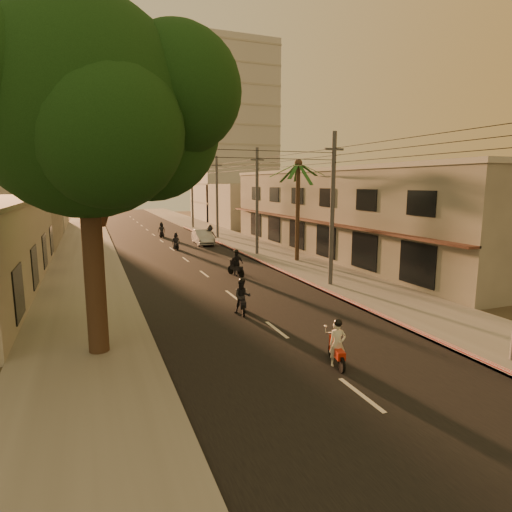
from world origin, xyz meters
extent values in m
plane|color=#383023|center=(0.00, 0.00, 0.00)|extent=(160.00, 160.00, 0.00)
cube|color=black|center=(0.00, 20.00, 0.01)|extent=(10.00, 140.00, 0.02)
cube|color=slate|center=(7.50, 20.00, 0.06)|extent=(5.00, 140.00, 0.12)
cube|color=slate|center=(-7.50, 20.00, 0.06)|extent=(5.00, 140.00, 0.12)
cube|color=#B11412|center=(5.10, 15.00, 0.10)|extent=(0.20, 60.00, 0.20)
cube|color=gray|center=(14.00, 18.00, 3.50)|extent=(8.00, 34.00, 7.00)
cube|color=#A7A297|center=(14.00, 18.00, 7.15)|extent=(8.20, 34.20, 0.30)
cube|color=#46251C|center=(9.70, 18.00, 3.10)|extent=(0.80, 34.00, 0.12)
cube|color=#B7B5B2|center=(16.00, 56.00, 14.00)|extent=(12.00, 12.00, 28.00)
cylinder|color=black|center=(-7.00, 2.00, 3.00)|extent=(0.70, 0.70, 6.00)
cylinder|color=black|center=(-6.20, 2.40, 6.00)|extent=(1.22, 2.17, 3.04)
cylinder|color=black|center=(-7.60, 1.70, 6.20)|extent=(1.31, 1.49, 2.73)
sphere|color=black|center=(-7.00, 2.00, 8.50)|extent=(7.20, 7.20, 7.20)
sphere|color=black|center=(-4.80, 3.00, 8.00)|extent=(5.20, 5.20, 5.20)
sphere|color=black|center=(-8.80, 2.80, 8.20)|extent=(4.80, 4.80, 4.80)
sphere|color=black|center=(-6.40, 0.20, 7.60)|extent=(4.60, 4.60, 4.60)
sphere|color=black|center=(-4.00, 1.50, 9.20)|extent=(4.40, 4.40, 4.40)
sphere|color=black|center=(-5.80, 4.40, 9.60)|extent=(4.40, 4.40, 4.40)
cylinder|color=black|center=(8.00, 16.00, 3.80)|extent=(0.32, 0.32, 7.60)
sphere|color=black|center=(8.00, 16.00, 7.60)|extent=(0.60, 0.60, 0.60)
cylinder|color=#38383A|center=(6.20, 8.00, 4.50)|extent=(0.26, 0.26, 9.00)
cube|color=#38383A|center=(6.20, 8.00, 8.00)|extent=(1.20, 0.12, 0.12)
cylinder|color=#38383A|center=(6.20, 20.00, 4.50)|extent=(0.26, 0.26, 9.00)
cube|color=#38383A|center=(6.20, 20.00, 8.00)|extent=(1.20, 0.12, 0.12)
cylinder|color=#38383A|center=(6.20, 32.00, 4.50)|extent=(0.26, 0.26, 9.00)
cube|color=#38383A|center=(6.20, 32.00, 8.00)|extent=(1.20, 0.12, 0.12)
cylinder|color=#38383A|center=(6.20, 44.00, 4.50)|extent=(0.26, 0.26, 9.00)
cube|color=#38383A|center=(6.20, 44.00, 8.00)|extent=(1.20, 0.12, 0.12)
cube|color=#A7A297|center=(14.00, 45.00, 3.00)|extent=(8.00, 14.00, 6.00)
cube|color=#A7A297|center=(-14.00, 34.00, 2.20)|extent=(8.00, 14.00, 4.40)
cube|color=#A7A297|center=(-14.00, 52.00, 3.50)|extent=(8.00, 14.00, 7.00)
cylinder|color=black|center=(0.60, -1.37, 0.26)|extent=(0.22, 0.53, 0.52)
cylinder|color=black|center=(0.30, -2.49, 0.26)|extent=(0.22, 0.53, 0.52)
cube|color=#B4220D|center=(0.43, -2.00, 0.51)|extent=(0.51, 1.06, 0.28)
cube|color=#B4220D|center=(0.55, -1.55, 0.65)|extent=(0.29, 0.16, 0.56)
cylinder|color=silver|center=(0.58, -1.44, 0.98)|extent=(0.50, 0.17, 0.04)
imported|color=beige|center=(0.43, -2.00, 0.78)|extent=(0.75, 0.65, 1.56)
sphere|color=black|center=(0.43, -2.00, 1.51)|extent=(0.28, 0.28, 0.28)
sphere|color=silver|center=(0.32, -1.39, 1.21)|extent=(0.11, 0.11, 0.11)
sphere|color=silver|center=(0.83, -1.53, 1.21)|extent=(0.11, 0.11, 0.11)
cylinder|color=black|center=(-0.39, 5.39, 0.27)|extent=(0.23, 0.55, 0.54)
cylinder|color=black|center=(-0.69, 4.22, 0.27)|extent=(0.23, 0.55, 0.54)
cube|color=black|center=(-0.55, 4.73, 0.53)|extent=(0.53, 1.10, 0.29)
cube|color=black|center=(-0.43, 5.20, 0.68)|extent=(0.31, 0.17, 0.58)
cylinder|color=silver|center=(-0.41, 5.31, 1.02)|extent=(0.53, 0.17, 0.04)
imported|color=black|center=(-0.55, 4.73, 0.81)|extent=(1.09, 1.00, 1.63)
sphere|color=black|center=(-0.55, 4.73, 1.58)|extent=(0.29, 0.29, 0.29)
cylinder|color=black|center=(1.67, 13.35, 0.28)|extent=(0.24, 0.57, 0.56)
cylinder|color=black|center=(2.00, 12.14, 0.28)|extent=(0.24, 0.57, 0.56)
cube|color=black|center=(1.85, 12.67, 0.55)|extent=(0.56, 1.15, 0.30)
cube|color=black|center=(1.72, 13.16, 0.71)|extent=(0.32, 0.18, 0.61)
cylinder|color=silver|center=(1.69, 13.28, 1.06)|extent=(0.55, 0.18, 0.04)
imported|color=black|center=(1.85, 12.67, 0.85)|extent=(1.20, 0.91, 1.69)
sphere|color=black|center=(1.85, 12.67, 1.64)|extent=(0.30, 0.30, 0.30)
cylinder|color=black|center=(0.29, 26.21, 0.26)|extent=(0.11, 0.52, 0.51)
cylinder|color=black|center=(0.34, 25.07, 0.26)|extent=(0.11, 0.52, 0.51)
cube|color=black|center=(0.32, 25.57, 0.50)|extent=(0.30, 1.02, 0.27)
cube|color=black|center=(0.30, 26.03, 0.64)|extent=(0.28, 0.10, 0.55)
cylinder|color=silver|center=(0.29, 26.14, 0.96)|extent=(0.50, 0.06, 0.04)
imported|color=black|center=(0.32, 25.57, 0.77)|extent=(0.79, 0.55, 1.54)
sphere|color=black|center=(0.32, 25.57, 1.49)|extent=(0.27, 0.27, 0.27)
cylinder|color=black|center=(4.39, 28.50, 0.31)|extent=(0.26, 0.63, 0.62)
cylinder|color=black|center=(4.05, 27.15, 0.31)|extent=(0.26, 0.63, 0.62)
cube|color=black|center=(4.20, 27.74, 0.61)|extent=(0.60, 1.26, 0.33)
cube|color=black|center=(4.33, 28.28, 0.78)|extent=(0.35, 0.19, 0.67)
cylinder|color=silver|center=(4.37, 28.41, 1.17)|extent=(0.60, 0.19, 0.04)
imported|color=black|center=(4.20, 27.74, 0.93)|extent=(1.53, 1.26, 1.87)
sphere|color=black|center=(4.20, 27.74, 1.82)|extent=(0.33, 0.33, 0.33)
imported|color=#999CA1|center=(3.51, 28.01, 0.75)|extent=(2.09, 4.72, 1.50)
cylinder|color=black|center=(0.73, 36.03, 0.27)|extent=(0.24, 0.55, 0.55)
cylinder|color=black|center=(0.42, 34.85, 0.27)|extent=(0.24, 0.55, 0.55)
cube|color=black|center=(0.56, 35.36, 0.54)|extent=(0.54, 1.11, 0.29)
cube|color=black|center=(0.68, 35.84, 0.68)|extent=(0.31, 0.17, 0.59)
cylinder|color=silver|center=(0.71, 35.95, 1.03)|extent=(0.53, 0.18, 0.04)
imported|color=black|center=(0.56, 35.36, 0.82)|extent=(1.06, 0.92, 1.64)
sphere|color=black|center=(0.56, 35.36, 1.59)|extent=(0.29, 0.29, 0.29)
camera|label=1|loc=(-7.06, -13.67, 6.08)|focal=30.00mm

